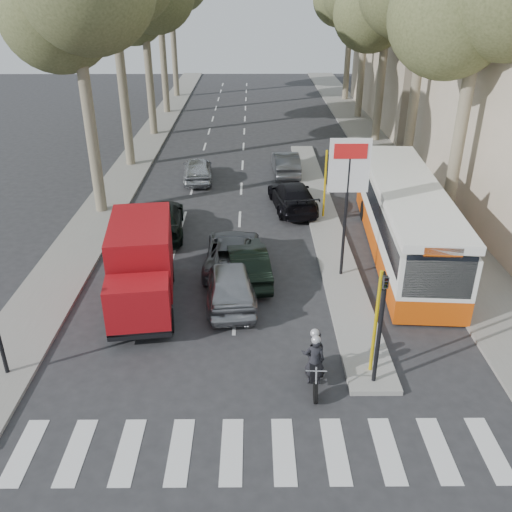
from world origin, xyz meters
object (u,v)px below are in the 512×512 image
at_px(silver_hatchback, 230,282).
at_px(city_bus, 405,217).
at_px(dark_hatchback, 247,262).
at_px(red_truck, 141,265).
at_px(motorcycle, 314,358).

height_order(silver_hatchback, city_bus, city_bus).
bearing_deg(city_bus, silver_hatchback, -147.43).
xyz_separation_m(dark_hatchback, red_truck, (-3.72, -1.85, 0.85)).
bearing_deg(dark_hatchback, silver_hatchback, 62.92).
bearing_deg(motorcycle, silver_hatchback, 121.54).
bearing_deg(motorcycle, dark_hatchback, 109.56).
relative_size(dark_hatchback, red_truck, 0.74).
height_order(silver_hatchback, motorcycle, motorcycle).
bearing_deg(motorcycle, red_truck, 144.10).
xyz_separation_m(silver_hatchback, red_truck, (-3.12, -0.14, 0.79)).
height_order(silver_hatchback, dark_hatchback, silver_hatchback).
bearing_deg(motorcycle, city_bus, 63.12).
height_order(city_bus, motorcycle, city_bus).
xyz_separation_m(red_truck, motorcycle, (5.73, -4.44, -0.77)).
relative_size(red_truck, city_bus, 0.48).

